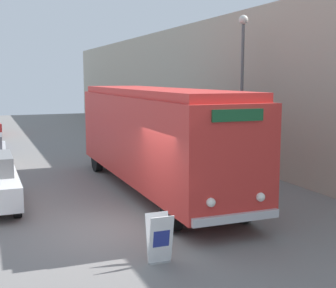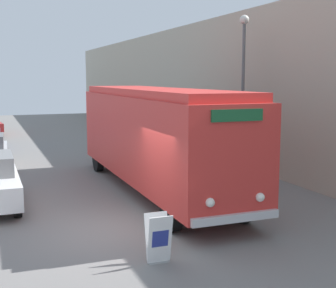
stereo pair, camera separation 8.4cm
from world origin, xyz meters
name	(u,v)px [view 2 (the right image)]	position (x,y,z in m)	size (l,w,h in m)	color
ground_plane	(118,229)	(0.00, 0.00, 0.00)	(80.00, 80.00, 0.00)	slate
building_wall_right	(209,88)	(7.53, 10.00, 3.37)	(0.30, 60.00, 6.73)	#B2A893
vintage_bus	(155,134)	(2.29, 3.53, 1.99)	(2.40, 11.22, 3.53)	black
sign_board	(159,239)	(0.24, -2.40, 0.51)	(0.52, 0.39, 1.05)	gray
streetlamp	(243,73)	(6.36, 4.70, 4.07)	(0.36, 0.36, 6.26)	#595E60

